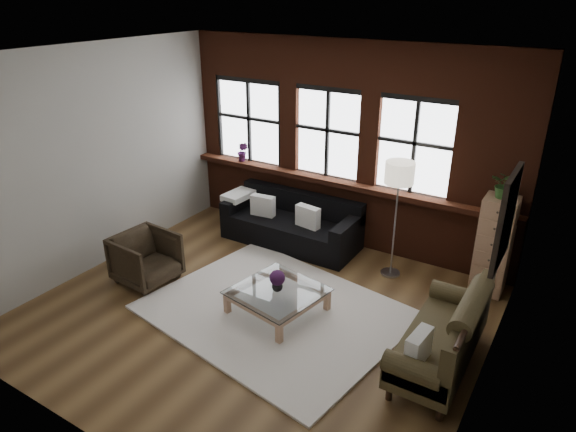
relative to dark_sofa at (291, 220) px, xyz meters
The scene contains 26 objects.
floor 2.05m from the dark_sofa, 71.24° to the right, with size 5.50×5.50×0.00m, color #52381E.
ceiling 3.44m from the dark_sofa, 71.24° to the right, with size 5.50×5.50×0.00m, color white.
wall_back 1.49m from the dark_sofa, 42.92° to the left, with size 5.50×5.50×0.00m, color #A8A59C.
wall_front 4.61m from the dark_sofa, 81.66° to the right, with size 5.50×5.50×0.00m, color #A8A59C.
wall_left 3.08m from the dark_sofa, 137.93° to the right, with size 5.00×5.00×0.00m, color #A8A59C.
wall_right 4.07m from the dark_sofa, 29.23° to the right, with size 5.00×5.00×0.00m, color #A8A59C.
brick_backwall 1.46m from the dark_sofa, 39.93° to the left, with size 5.50×0.12×3.20m, color #4B1F11, non-canonical shape.
sill_ledge 1.01m from the dark_sofa, 34.90° to the left, with size 5.50×0.30×0.08m, color #4B1F11.
window_left 1.86m from the dark_sofa, 154.53° to the left, with size 1.38×0.10×1.50m, color black, non-canonical shape.
window_mid 1.50m from the dark_sofa, 57.89° to the left, with size 1.38×0.10×1.50m, color black, non-canonical shape.
window_right 2.27m from the dark_sofa, 17.49° to the left, with size 1.38×0.10×1.50m, color black, non-canonical shape.
wall_poster 4.00m from the dark_sofa, 25.43° to the right, with size 0.05×0.74×0.94m, color black, non-canonical shape.
shag_rug 2.03m from the dark_sofa, 64.65° to the right, with size 3.11×2.44×0.03m, color silver.
dark_sofa is the anchor object (origin of this frame).
pillow_a 0.52m from the dark_sofa, 168.13° to the right, with size 0.40×0.14×0.34m, color white.
pillow_b 0.43m from the dark_sofa, 15.13° to the right, with size 0.40×0.14×0.34m, color white.
vintage_settee 3.42m from the dark_sofa, 30.41° to the right, with size 0.78×1.75×0.94m, color #3F351D, non-canonical shape.
pillow_settee 3.66m from the dark_sofa, 38.32° to the right, with size 0.14×0.38×0.34m, color white.
armchair 2.37m from the dark_sofa, 118.18° to the right, with size 0.77×0.79×0.72m, color black.
coffee_table 2.02m from the dark_sofa, 63.61° to the right, with size 1.03×1.03×0.35m, color #A87C5B, non-canonical shape.
vase 2.00m from the dark_sofa, 63.61° to the right, with size 0.14×0.14×0.15m, color #B2B2B2.
flowers 2.01m from the dark_sofa, 63.61° to the right, with size 0.20×0.20×0.20m, color #421848.
drawer_chest 3.09m from the dark_sofa, ahead, with size 0.42×0.42×1.38m, color #A87C5B.
potted_plant_top 3.29m from the dark_sofa, ahead, with size 0.32×0.28×0.36m, color #2D5923.
floor_lamp 1.86m from the dark_sofa, ahead, with size 0.40×0.40×1.87m, color #A5A5A8, non-canonical shape.
sill_plant 1.56m from the dark_sofa, 161.23° to the left, with size 0.19×0.15×0.35m, color #421848.
Camera 1 is at (3.27, -4.56, 3.86)m, focal length 32.00 mm.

